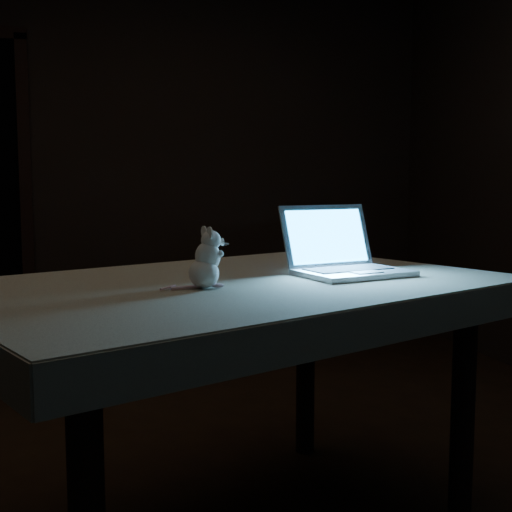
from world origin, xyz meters
name	(u,v)px	position (x,y,z in m)	size (l,w,h in m)	color
floor	(168,488)	(0.00, 0.00, 0.00)	(5.00, 5.00, 0.00)	black
back_wall	(117,155)	(0.00, 2.50, 1.30)	(4.50, 0.04, 2.60)	black
table	(232,413)	(0.15, -0.40, 0.41)	(1.52, 0.98, 0.81)	black
tablecloth	(257,298)	(0.22, -0.43, 0.77)	(1.63, 1.08, 0.10)	#B9B096
laptop	(354,240)	(0.56, -0.39, 0.94)	(0.34, 0.30, 0.23)	silver
plush_mouse	(204,258)	(0.04, -0.52, 0.91)	(0.13, 0.13, 0.17)	white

